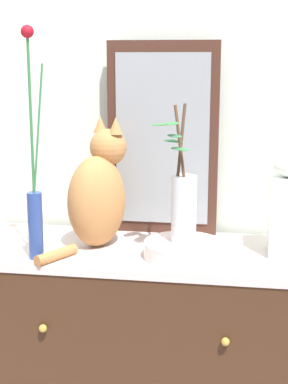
{
  "coord_description": "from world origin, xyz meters",
  "views": [
    {
      "loc": [
        0.27,
        -1.72,
        1.42
      ],
      "look_at": [
        0.0,
        0.0,
        1.03
      ],
      "focal_mm": 54.99,
      "sensor_mm": 36.0,
      "label": 1
    }
  ],
  "objects": [
    {
      "name": "sideboard",
      "position": [
        0.0,
        -0.0,
        0.42
      ],
      "size": [
        1.19,
        0.44,
        0.85
      ],
      "color": "#3C2516",
      "rests_on": "ground_plane"
    },
    {
      "name": "wall_back",
      "position": [
        0.0,
        0.28,
        1.3
      ],
      "size": [
        4.4,
        0.08,
        2.6
      ],
      "primitive_type": "cube",
      "color": "silver",
      "rests_on": "ground_plane"
    },
    {
      "name": "bowl_porcelain",
      "position": [
        0.13,
        -0.07,
        0.87
      ],
      "size": [
        0.23,
        0.23,
        0.05
      ],
      "primitive_type": "cylinder",
      "color": "silver",
      "rests_on": "sideboard"
    },
    {
      "name": "mirror_leaning",
      "position": [
        0.03,
        0.19,
        1.16
      ],
      "size": [
        0.36,
        0.03,
        0.63
      ],
      "color": "#41241B",
      "rests_on": "sideboard"
    },
    {
      "name": "vase_slim_green",
      "position": [
        -0.3,
        -0.14,
        1.03
      ],
      "size": [
        0.06,
        0.04,
        0.67
      ],
      "color": "navy",
      "rests_on": "sideboard"
    },
    {
      "name": "vase_glass_clear",
      "position": [
        0.13,
        -0.07,
        1.01
      ],
      "size": [
        0.14,
        0.14,
        0.4
      ],
      "color": "silver",
      "rests_on": "bowl_porcelain"
    },
    {
      "name": "cat_sitting",
      "position": [
        -0.15,
        0.01,
        1.01
      ],
      "size": [
        0.25,
        0.35,
        0.4
      ],
      "color": "#B17641",
      "rests_on": "sideboard"
    }
  ]
}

